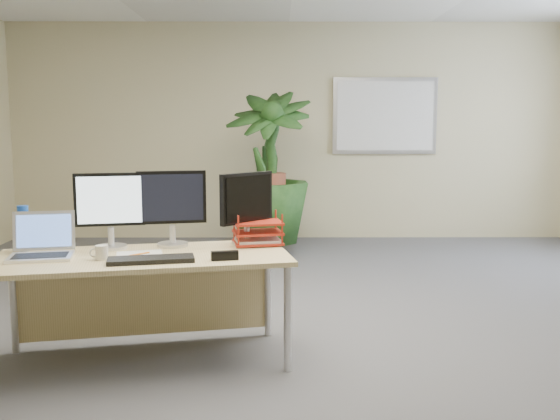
{
  "coord_description": "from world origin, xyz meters",
  "views": [
    {
      "loc": [
        -0.15,
        -3.91,
        1.47
      ],
      "look_at": [
        -0.13,
        0.35,
        0.87
      ],
      "focal_mm": 40.0,
      "sensor_mm": 36.0,
      "label": 1
    }
  ],
  "objects_px": {
    "floor_plant": "(268,188)",
    "monitor_left": "(110,205)",
    "monitor_right": "(172,203)",
    "desk": "(144,274)",
    "laptop": "(42,246)"
  },
  "relations": [
    {
      "from": "floor_plant",
      "to": "monitor_left",
      "type": "distance_m",
      "value": 3.09
    },
    {
      "from": "monitor_left",
      "to": "floor_plant",
      "type": "bearing_deg",
      "value": 71.95
    },
    {
      "from": "desk",
      "to": "laptop",
      "type": "height_order",
      "value": "laptop"
    },
    {
      "from": "monitor_left",
      "to": "monitor_right",
      "type": "relative_size",
      "value": 0.98
    },
    {
      "from": "monitor_left",
      "to": "monitor_right",
      "type": "distance_m",
      "value": 0.39
    },
    {
      "from": "monitor_right",
      "to": "laptop",
      "type": "height_order",
      "value": "monitor_right"
    },
    {
      "from": "floor_plant",
      "to": "monitor_right",
      "type": "distance_m",
      "value": 2.92
    },
    {
      "from": "floor_plant",
      "to": "monitor_left",
      "type": "bearing_deg",
      "value": -108.05
    },
    {
      "from": "desk",
      "to": "floor_plant",
      "type": "xyz_separation_m",
      "value": [
        0.73,
        3.05,
        0.22
      ]
    },
    {
      "from": "desk",
      "to": "monitor_left",
      "type": "relative_size",
      "value": 3.86
    },
    {
      "from": "floor_plant",
      "to": "monitor_right",
      "type": "xyz_separation_m",
      "value": [
        -0.58,
        -2.85,
        0.21
      ]
    },
    {
      "from": "monitor_left",
      "to": "monitor_right",
      "type": "bearing_deg",
      "value": 11.62
    },
    {
      "from": "desk",
      "to": "floor_plant",
      "type": "bearing_deg",
      "value": 76.62
    },
    {
      "from": "desk",
      "to": "laptop",
      "type": "distance_m",
      "value": 0.63
    },
    {
      "from": "floor_plant",
      "to": "monitor_left",
      "type": "relative_size",
      "value": 3.1
    }
  ]
}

